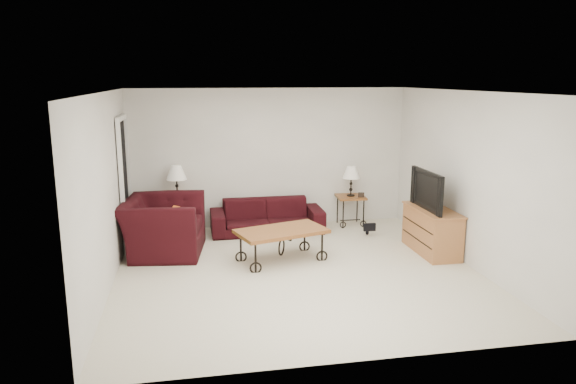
# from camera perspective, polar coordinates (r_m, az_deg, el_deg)

# --- Properties ---
(ground) EXTENTS (5.00, 5.00, 0.00)m
(ground) POSITION_cam_1_polar(r_m,az_deg,el_deg) (7.62, 0.97, -8.48)
(ground) COLOR beige
(ground) RESTS_ON ground
(wall_back) EXTENTS (5.00, 0.02, 2.50)m
(wall_back) POSITION_cam_1_polar(r_m,az_deg,el_deg) (9.70, -1.95, 3.65)
(wall_back) COLOR white
(wall_back) RESTS_ON ground
(wall_front) EXTENTS (5.00, 0.02, 2.50)m
(wall_front) POSITION_cam_1_polar(r_m,az_deg,el_deg) (4.92, 6.85, -4.90)
(wall_front) COLOR white
(wall_front) RESTS_ON ground
(wall_left) EXTENTS (0.02, 5.00, 2.50)m
(wall_left) POSITION_cam_1_polar(r_m,az_deg,el_deg) (7.21, -18.86, 0.02)
(wall_left) COLOR white
(wall_left) RESTS_ON ground
(wall_right) EXTENTS (0.02, 5.00, 2.50)m
(wall_right) POSITION_cam_1_polar(r_m,az_deg,el_deg) (8.14, 18.53, 1.38)
(wall_right) COLOR white
(wall_right) RESTS_ON ground
(ceiling) EXTENTS (5.00, 5.00, 0.00)m
(ceiling) POSITION_cam_1_polar(r_m,az_deg,el_deg) (7.13, 1.05, 10.68)
(ceiling) COLOR white
(ceiling) RESTS_ON wall_back
(doorway) EXTENTS (0.08, 0.94, 2.04)m
(doorway) POSITION_cam_1_polar(r_m,az_deg,el_deg) (8.85, -17.10, 0.79)
(doorway) COLOR black
(doorway) RESTS_ON ground
(sofa) EXTENTS (1.97, 0.77, 0.57)m
(sofa) POSITION_cam_1_polar(r_m,az_deg,el_deg) (9.41, -2.26, -2.61)
(sofa) COLOR black
(sofa) RESTS_ON ground
(side_table_left) EXTENTS (0.63, 0.63, 0.60)m
(side_table_left) POSITION_cam_1_polar(r_m,az_deg,el_deg) (9.49, -11.64, -2.63)
(side_table_left) COLOR brown
(side_table_left) RESTS_ON ground
(side_table_right) EXTENTS (0.53, 0.53, 0.55)m
(side_table_right) POSITION_cam_1_polar(r_m,az_deg,el_deg) (9.92, 6.67, -1.97)
(side_table_right) COLOR brown
(side_table_right) RESTS_ON ground
(lamp_left) EXTENTS (0.39, 0.39, 0.60)m
(lamp_left) POSITION_cam_1_polar(r_m,az_deg,el_deg) (9.36, -11.80, 0.96)
(lamp_left) COLOR black
(lamp_left) RESTS_ON side_table_left
(lamp_right) EXTENTS (0.33, 0.33, 0.55)m
(lamp_right) POSITION_cam_1_polar(r_m,az_deg,el_deg) (9.80, 6.75, 1.16)
(lamp_right) COLOR black
(lamp_right) RESTS_ON side_table_right
(photo_frame_left) EXTENTS (0.12, 0.02, 0.10)m
(photo_frame_left) POSITION_cam_1_polar(r_m,az_deg,el_deg) (9.27, -12.68, -0.78)
(photo_frame_left) COLOR black
(photo_frame_left) RESTS_ON side_table_left
(photo_frame_right) EXTENTS (0.11, 0.04, 0.09)m
(photo_frame_right) POSITION_cam_1_polar(r_m,az_deg,el_deg) (9.75, 7.82, -0.30)
(photo_frame_right) COLOR black
(photo_frame_right) RESTS_ON side_table_right
(coffee_table) EXTENTS (1.44, 1.05, 0.48)m
(coffee_table) POSITION_cam_1_polar(r_m,az_deg,el_deg) (7.96, -0.70, -5.71)
(coffee_table) COLOR brown
(coffee_table) RESTS_ON ground
(armchair) EXTENTS (1.33, 1.47, 0.86)m
(armchair) POSITION_cam_1_polar(r_m,az_deg,el_deg) (8.49, -13.19, -3.56)
(armchair) COLOR black
(armchair) RESTS_ON ground
(throw_pillow) EXTENTS (0.15, 0.40, 0.39)m
(throw_pillow) POSITION_cam_1_polar(r_m,az_deg,el_deg) (8.41, -12.21, -3.03)
(throw_pillow) COLOR #B54217
(throw_pillow) RESTS_ON armchair
(tv_stand) EXTENTS (0.48, 1.16, 0.70)m
(tv_stand) POSITION_cam_1_polar(r_m,az_deg,el_deg) (8.61, 15.10, -4.01)
(tv_stand) COLOR #A96D3E
(tv_stand) RESTS_ON ground
(television) EXTENTS (0.14, 1.04, 0.60)m
(television) POSITION_cam_1_polar(r_m,az_deg,el_deg) (8.45, 15.22, 0.21)
(television) COLOR black
(television) RESTS_ON tv_stand
(backpack) EXTENTS (0.38, 0.34, 0.41)m
(backpack) POSITION_cam_1_polar(r_m,az_deg,el_deg) (9.35, 8.49, -3.33)
(backpack) COLOR black
(backpack) RESTS_ON ground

